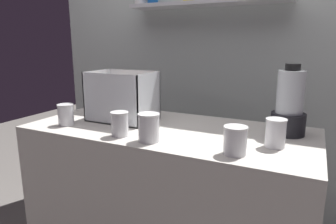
# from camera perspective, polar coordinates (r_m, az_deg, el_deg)

# --- Properties ---
(counter) EXTENTS (1.40, 0.64, 0.90)m
(counter) POSITION_cam_1_polar(r_m,az_deg,el_deg) (1.68, 0.00, -17.90)
(counter) COLOR beige
(counter) RESTS_ON ground_plane
(back_wall_unit) EXTENTS (2.60, 0.24, 2.50)m
(back_wall_unit) POSITION_cam_1_polar(r_m,az_deg,el_deg) (2.16, 9.07, 11.46)
(back_wall_unit) COLOR silver
(back_wall_unit) RESTS_ON ground_plane
(carrot_display_bin) EXTENTS (0.34, 0.24, 0.26)m
(carrot_display_bin) POSITION_cam_1_polar(r_m,az_deg,el_deg) (1.65, -8.61, 1.38)
(carrot_display_bin) COLOR white
(carrot_display_bin) RESTS_ON counter
(blender_pitcher) EXTENTS (0.15, 0.15, 0.32)m
(blender_pitcher) POSITION_cam_1_polar(r_m,az_deg,el_deg) (1.47, 21.97, 1.05)
(blender_pitcher) COLOR black
(blender_pitcher) RESTS_ON counter
(juice_cup_beet_far_left) EXTENTS (0.08, 0.08, 0.11)m
(juice_cup_beet_far_left) POSITION_cam_1_polar(r_m,az_deg,el_deg) (1.62, -18.75, -0.60)
(juice_cup_beet_far_left) COLOR white
(juice_cup_beet_far_left) RESTS_ON counter
(juice_cup_pomegranate_left) EXTENTS (0.08, 0.08, 0.11)m
(juice_cup_pomegranate_left) POSITION_cam_1_polar(r_m,az_deg,el_deg) (1.37, -9.12, -2.44)
(juice_cup_pomegranate_left) COLOR white
(juice_cup_pomegranate_left) RESTS_ON counter
(juice_cup_beet_middle) EXTENTS (0.09, 0.09, 0.12)m
(juice_cup_beet_middle) POSITION_cam_1_polar(r_m,az_deg,el_deg) (1.29, -3.65, -3.24)
(juice_cup_beet_middle) COLOR white
(juice_cup_beet_middle) RESTS_ON counter
(juice_cup_pomegranate_right) EXTENTS (0.09, 0.09, 0.11)m
(juice_cup_pomegranate_right) POSITION_cam_1_polar(r_m,az_deg,el_deg) (1.16, 12.58, -5.46)
(juice_cup_pomegranate_right) COLOR white
(juice_cup_pomegranate_right) RESTS_ON counter
(juice_cup_orange_far_right) EXTENTS (0.08, 0.08, 0.12)m
(juice_cup_orange_far_right) POSITION_cam_1_polar(r_m,az_deg,el_deg) (1.29, 19.66, -3.95)
(juice_cup_orange_far_right) COLOR white
(juice_cup_orange_far_right) RESTS_ON counter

